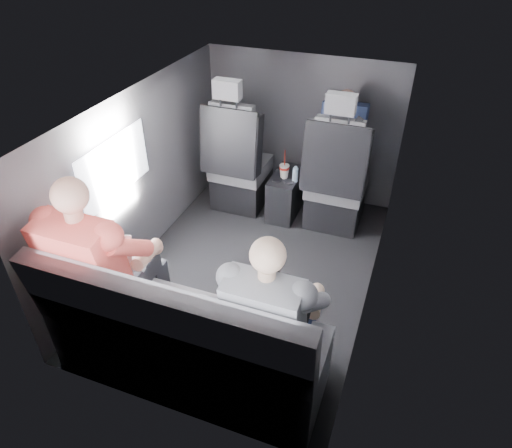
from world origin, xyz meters
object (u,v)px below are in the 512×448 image
at_px(center_console, 286,194).
at_px(passenger_rear_left, 103,265).
at_px(soda_cup, 284,171).
at_px(laptop_black, 293,295).
at_px(laptop_white, 116,254).
at_px(front_seat_left, 238,168).
at_px(passenger_rear_right, 273,316).
at_px(rear_bench, 185,343).
at_px(passenger_front_right, 342,137).
at_px(front_seat_right, 336,186).
at_px(water_bottle, 295,174).

relative_size(center_console, passenger_rear_left, 0.37).
relative_size(soda_cup, laptop_black, 0.71).
bearing_deg(soda_cup, laptop_white, -108.06).
distance_m(front_seat_left, passenger_rear_right, 2.05).
bearing_deg(front_seat_left, rear_bench, -76.69).
xyz_separation_m(center_console, laptop_black, (0.55, -1.68, 0.43)).
bearing_deg(laptop_black, passenger_rear_left, -171.16).
bearing_deg(passenger_rear_right, front_seat_left, 117.62).
xyz_separation_m(front_seat_left, passenger_front_right, (0.87, 0.26, 0.34)).
xyz_separation_m(rear_bench, soda_cup, (-0.01, 1.89, 0.16)).
height_order(front_seat_right, center_console, front_seat_right).
height_order(water_bottle, passenger_rear_right, passenger_rear_right).
xyz_separation_m(front_seat_left, laptop_white, (-0.10, -1.68, 0.24)).
relative_size(soda_cup, water_bottle, 1.85).
bearing_deg(passenger_front_right, front_seat_left, -163.40).
distance_m(rear_bench, water_bottle, 1.87).
xyz_separation_m(center_console, passenger_rear_left, (-0.55, -1.85, 0.45)).
distance_m(soda_cup, passenger_front_right, 0.57).
bearing_deg(front_seat_left, passenger_rear_right, -62.38).
height_order(front_seat_left, passenger_rear_left, passenger_rear_left).
relative_size(passenger_rear_left, passenger_front_right, 1.80).
bearing_deg(passenger_rear_left, front_seat_right, 60.97).
distance_m(laptop_black, passenger_rear_left, 1.12).
bearing_deg(laptop_black, water_bottle, 105.83).
distance_m(center_console, passenger_rear_right, 1.96).
bearing_deg(laptop_black, front_seat_right, 93.59).
bearing_deg(laptop_white, laptop_black, 2.50).
height_order(rear_bench, laptop_black, rear_bench).
relative_size(front_seat_right, passenger_rear_right, 1.07).
bearing_deg(front_seat_right, passenger_rear_right, -88.58).
bearing_deg(rear_bench, passenger_front_right, 79.11).
height_order(front_seat_left, rear_bench, front_seat_left).
distance_m(front_seat_right, water_bottle, 0.36).
distance_m(water_bottle, passenger_rear_right, 1.82).
bearing_deg(soda_cup, laptop_black, -70.92).
distance_m(front_seat_left, laptop_white, 1.70).
distance_m(rear_bench, laptop_white, 0.68).
xyz_separation_m(front_seat_left, passenger_rear_left, (-0.10, -1.81, 0.25)).
height_order(laptop_black, passenger_rear_right, passenger_rear_right).
xyz_separation_m(laptop_white, laptop_black, (1.11, 0.05, -0.01)).
bearing_deg(front_seat_right, soda_cup, -178.54).
bearing_deg(soda_cup, passenger_rear_right, -74.32).
bearing_deg(front_seat_left, passenger_rear_left, -93.27).
bearing_deg(center_console, laptop_black, -71.75).
bearing_deg(laptop_black, laptop_white, -177.50).
xyz_separation_m(rear_bench, laptop_black, (0.55, 0.27, 0.32)).
xyz_separation_m(center_console, soda_cup, (-0.01, -0.05, 0.27)).
distance_m(front_seat_left, passenger_rear_left, 1.83).
relative_size(soda_cup, passenger_rear_left, 0.21).
bearing_deg(center_console, passenger_rear_right, -74.99).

